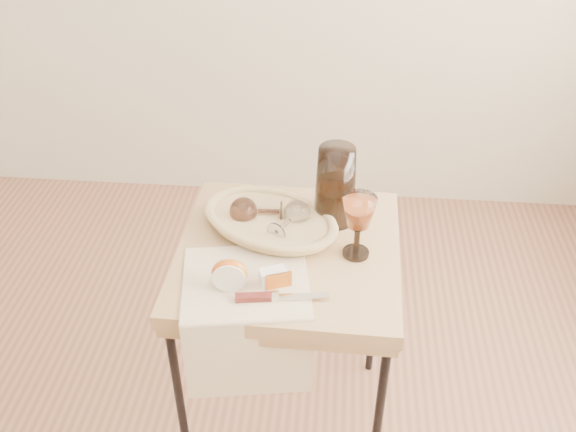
# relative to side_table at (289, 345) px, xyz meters

# --- Properties ---
(side_table) EXTENTS (0.61, 0.61, 0.75)m
(side_table) POSITION_rel_side_table_xyz_m (0.00, 0.00, 0.00)
(side_table) COLOR brown
(side_table) RESTS_ON floor
(tea_towel) EXTENTS (0.36, 0.33, 0.01)m
(tea_towel) POSITION_rel_side_table_xyz_m (-0.09, -0.15, 0.38)
(tea_towel) COLOR beige
(tea_towel) RESTS_ON side_table
(bread_basket) EXTENTS (0.42, 0.36, 0.05)m
(bread_basket) POSITION_rel_side_table_xyz_m (-0.06, 0.07, 0.40)
(bread_basket) COLOR tan
(bread_basket) RESTS_ON side_table
(goblet_lying_a) EXTENTS (0.13, 0.09, 0.08)m
(goblet_lying_a) POSITION_rel_side_table_xyz_m (-0.09, 0.09, 0.43)
(goblet_lying_a) COLOR brown
(goblet_lying_a) RESTS_ON bread_basket
(goblet_lying_b) EXTENTS (0.12, 0.14, 0.07)m
(goblet_lying_b) POSITION_rel_side_table_xyz_m (-0.01, 0.05, 0.43)
(goblet_lying_b) COLOR white
(goblet_lying_b) RESTS_ON bread_basket
(pitcher) EXTENTS (0.24, 0.28, 0.27)m
(pitcher) POSITION_rel_side_table_xyz_m (0.12, 0.14, 0.49)
(pitcher) COLOR black
(pitcher) RESTS_ON side_table
(wine_goblet) EXTENTS (0.10, 0.10, 0.18)m
(wine_goblet) POSITION_rel_side_table_xyz_m (0.18, -0.01, 0.47)
(wine_goblet) COLOR white
(wine_goblet) RESTS_ON side_table
(apple_half) EXTENTS (0.09, 0.05, 0.08)m
(apple_half) POSITION_rel_side_table_xyz_m (-0.13, -0.17, 0.42)
(apple_half) COLOR #B70400
(apple_half) RESTS_ON tea_towel
(apple_wedge) EXTENTS (0.07, 0.06, 0.04)m
(apple_wedge) POSITION_rel_side_table_xyz_m (-0.03, -0.15, 0.41)
(apple_wedge) COLOR white
(apple_wedge) RESTS_ON tea_towel
(table_knife) EXTENTS (0.22, 0.06, 0.02)m
(table_knife) POSITION_rel_side_table_xyz_m (-0.01, -0.21, 0.39)
(table_knife) COLOR silver
(table_knife) RESTS_ON tea_towel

